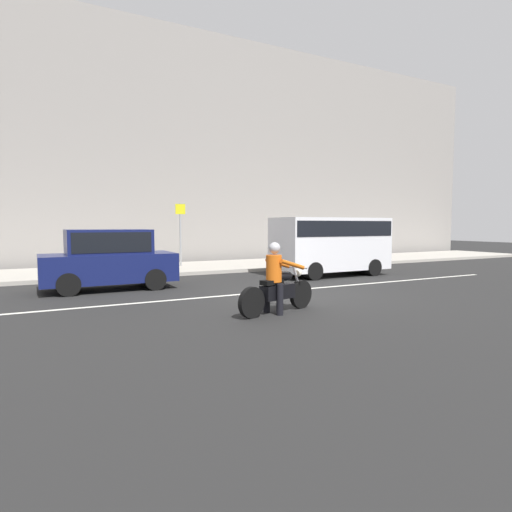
# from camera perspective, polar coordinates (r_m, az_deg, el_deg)

# --- Properties ---
(ground_plane) EXTENTS (80.00, 80.00, 0.00)m
(ground_plane) POSITION_cam_1_polar(r_m,az_deg,el_deg) (11.80, 6.03, -5.27)
(ground_plane) COLOR black
(sidewalk_slab) EXTENTS (40.00, 4.40, 0.14)m
(sidewalk_slab) POSITION_cam_1_polar(r_m,az_deg,el_deg) (18.91, -7.56, -1.50)
(sidewalk_slab) COLOR #A8A399
(sidewalk_slab) RESTS_ON ground_plane
(building_facade) EXTENTS (40.00, 1.40, 11.55)m
(building_facade) POSITION_cam_1_polar(r_m,az_deg,el_deg) (22.38, -10.81, 14.00)
(building_facade) COLOR gray
(building_facade) RESTS_ON ground_plane
(lane_marking_stripe) EXTENTS (18.00, 0.14, 0.01)m
(lane_marking_stripe) POSITION_cam_1_polar(r_m,az_deg,el_deg) (12.43, 2.82, -4.75)
(lane_marking_stripe) COLOR silver
(lane_marking_stripe) RESTS_ON ground_plane
(motorcycle_with_rider_orange_stripe) EXTENTS (2.17, 0.87, 1.56)m
(motorcycle_with_rider_orange_stripe) POSITION_cam_1_polar(r_m,az_deg,el_deg) (9.34, 2.87, -3.82)
(motorcycle_with_rider_orange_stripe) COLOR black
(motorcycle_with_rider_orange_stripe) RESTS_ON ground_plane
(parked_van_white) EXTENTS (4.44, 1.96, 2.20)m
(parked_van_white) POSITION_cam_1_polar(r_m,az_deg,el_deg) (16.47, 9.98, 1.84)
(parked_van_white) COLOR silver
(parked_van_white) RESTS_ON ground_plane
(parked_hatchback_navy) EXTENTS (3.81, 1.76, 1.80)m
(parked_hatchback_navy) POSITION_cam_1_polar(r_m,az_deg,el_deg) (13.43, -19.16, -0.32)
(parked_hatchback_navy) COLOR #11194C
(parked_hatchback_navy) RESTS_ON ground_plane
(street_sign_post) EXTENTS (0.44, 0.08, 2.73)m
(street_sign_post) POSITION_cam_1_polar(r_m,az_deg,el_deg) (18.87, -10.12, 3.68)
(street_sign_post) COLOR gray
(street_sign_post) RESTS_ON sidewalk_slab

